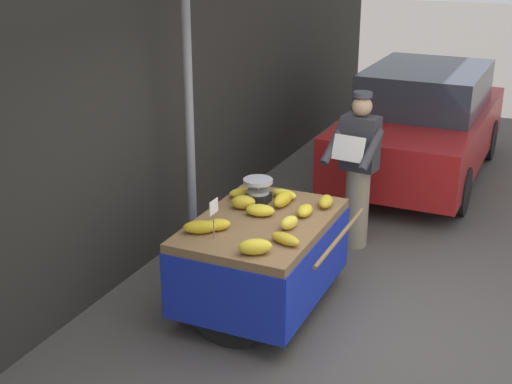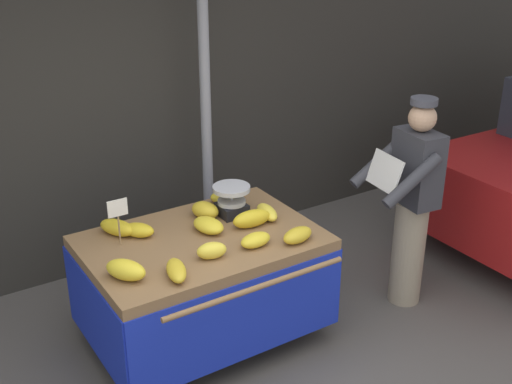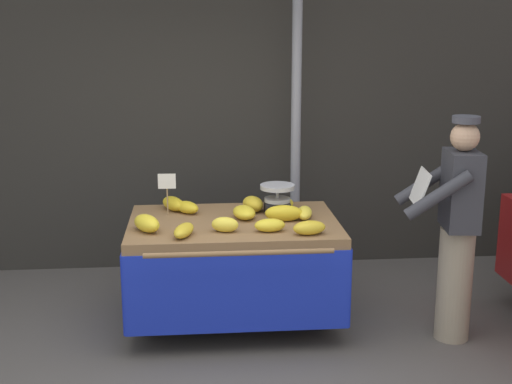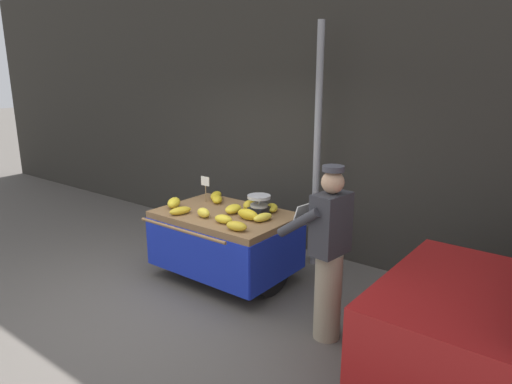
{
  "view_description": "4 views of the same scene",
  "coord_description": "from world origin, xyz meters",
  "px_view_note": "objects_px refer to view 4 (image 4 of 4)",
  "views": [
    {
      "loc": [
        -5.04,
        -1.2,
        3.28
      ],
      "look_at": [
        0.33,
        1.22,
        1.05
      ],
      "focal_mm": 48.95,
      "sensor_mm": 36.0,
      "label": 1
    },
    {
      "loc": [
        -1.7,
        -2.51,
        2.99
      ],
      "look_at": [
        0.55,
        1.0,
        1.15
      ],
      "focal_mm": 45.67,
      "sensor_mm": 36.0,
      "label": 2
    },
    {
      "loc": [
        -0.13,
        -4.08,
        2.35
      ],
      "look_at": [
        0.34,
        1.18,
        1.07
      ],
      "focal_mm": 48.48,
      "sensor_mm": 36.0,
      "label": 3
    },
    {
      "loc": [
        3.69,
        -2.91,
        2.53
      ],
      "look_at": [
        0.67,
        1.03,
        1.22
      ],
      "focal_mm": 32.23,
      "sensor_mm": 36.0,
      "label": 4
    }
  ],
  "objects_px": {
    "banana_cart": "(225,230)",
    "banana_bunch_0": "(233,209)",
    "street_pole": "(317,150)",
    "banana_bunch_2": "(174,203)",
    "banana_bunch_8": "(203,213)",
    "banana_bunch_9": "(250,205)",
    "vendor_person": "(328,253)",
    "banana_bunch_10": "(272,208)",
    "banana_bunch_5": "(217,199)",
    "banana_bunch_6": "(263,217)",
    "price_sign": "(205,184)",
    "banana_bunch_3": "(248,214)",
    "banana_bunch_1": "(180,211)",
    "banana_bunch_4": "(223,219)",
    "banana_bunch_11": "(216,196)",
    "banana_bunch_7": "(237,226)",
    "weighing_scale": "(259,205)"
  },
  "relations": [
    {
      "from": "banana_bunch_4",
      "to": "banana_bunch_7",
      "type": "height_order",
      "value": "banana_bunch_7"
    },
    {
      "from": "banana_cart",
      "to": "banana_bunch_9",
      "type": "distance_m",
      "value": 0.43
    },
    {
      "from": "weighing_scale",
      "to": "banana_bunch_3",
      "type": "bearing_deg",
      "value": -84.67
    },
    {
      "from": "banana_cart",
      "to": "banana_bunch_11",
      "type": "xyz_separation_m",
      "value": [
        -0.47,
        0.36,
        0.28
      ]
    },
    {
      "from": "price_sign",
      "to": "vendor_person",
      "type": "relative_size",
      "value": 0.2
    },
    {
      "from": "banana_cart",
      "to": "banana_bunch_0",
      "type": "distance_m",
      "value": 0.3
    },
    {
      "from": "banana_bunch_3",
      "to": "banana_bunch_4",
      "type": "height_order",
      "value": "banana_bunch_3"
    },
    {
      "from": "banana_bunch_2",
      "to": "weighing_scale",
      "type": "bearing_deg",
      "value": 22.91
    },
    {
      "from": "banana_bunch_5",
      "to": "banana_bunch_8",
      "type": "relative_size",
      "value": 1.15
    },
    {
      "from": "vendor_person",
      "to": "banana_bunch_0",
      "type": "bearing_deg",
      "value": 163.8
    },
    {
      "from": "banana_bunch_3",
      "to": "banana_bunch_7",
      "type": "bearing_deg",
      "value": -69.35
    },
    {
      "from": "banana_bunch_8",
      "to": "banana_bunch_9",
      "type": "distance_m",
      "value": 0.61
    },
    {
      "from": "banana_bunch_0",
      "to": "banana_bunch_3",
      "type": "xyz_separation_m",
      "value": [
        0.3,
        -0.1,
        0.01
      ]
    },
    {
      "from": "banana_bunch_0",
      "to": "banana_bunch_4",
      "type": "bearing_deg",
      "value": -65.79
    },
    {
      "from": "banana_bunch_1",
      "to": "banana_bunch_2",
      "type": "relative_size",
      "value": 1.01
    },
    {
      "from": "banana_bunch_3",
      "to": "banana_bunch_6",
      "type": "bearing_deg",
      "value": 18.96
    },
    {
      "from": "banana_bunch_1",
      "to": "banana_bunch_8",
      "type": "relative_size",
      "value": 1.4
    },
    {
      "from": "banana_bunch_10",
      "to": "vendor_person",
      "type": "distance_m",
      "value": 1.44
    },
    {
      "from": "banana_bunch_1",
      "to": "banana_bunch_4",
      "type": "xyz_separation_m",
      "value": [
        0.63,
        0.07,
        0.0
      ]
    },
    {
      "from": "banana_bunch_1",
      "to": "banana_bunch_11",
      "type": "relative_size",
      "value": 0.97
    },
    {
      "from": "banana_bunch_7",
      "to": "street_pole",
      "type": "bearing_deg",
      "value": 85.83
    },
    {
      "from": "street_pole",
      "to": "banana_bunch_2",
      "type": "xyz_separation_m",
      "value": [
        -1.29,
        -1.3,
        -0.63
      ]
    },
    {
      "from": "banana_bunch_10",
      "to": "price_sign",
      "type": "bearing_deg",
      "value": -168.95
    },
    {
      "from": "banana_bunch_6",
      "to": "banana_bunch_9",
      "type": "bearing_deg",
      "value": 147.52
    },
    {
      "from": "street_pole",
      "to": "vendor_person",
      "type": "xyz_separation_m",
      "value": [
        1.0,
        -1.46,
        -0.69
      ]
    },
    {
      "from": "banana_bunch_10",
      "to": "banana_bunch_11",
      "type": "xyz_separation_m",
      "value": [
        -0.9,
        -0.03,
        0.01
      ]
    },
    {
      "from": "banana_bunch_6",
      "to": "street_pole",
      "type": "bearing_deg",
      "value": 85.87
    },
    {
      "from": "banana_bunch_3",
      "to": "banana_bunch_10",
      "type": "height_order",
      "value": "banana_bunch_3"
    },
    {
      "from": "banana_cart",
      "to": "banana_bunch_2",
      "type": "bearing_deg",
      "value": -160.73
    },
    {
      "from": "weighing_scale",
      "to": "banana_bunch_6",
      "type": "bearing_deg",
      "value": -43.54
    },
    {
      "from": "banana_bunch_2",
      "to": "street_pole",
      "type": "bearing_deg",
      "value": 45.2
    },
    {
      "from": "banana_cart",
      "to": "banana_bunch_6",
      "type": "height_order",
      "value": "banana_bunch_6"
    },
    {
      "from": "banana_bunch_6",
      "to": "banana_bunch_8",
      "type": "bearing_deg",
      "value": -154.32
    },
    {
      "from": "street_pole",
      "to": "price_sign",
      "type": "distance_m",
      "value": 1.51
    },
    {
      "from": "banana_bunch_6",
      "to": "banana_bunch_7",
      "type": "xyz_separation_m",
      "value": [
        -0.03,
        -0.43,
        0.01
      ]
    },
    {
      "from": "banana_bunch_5",
      "to": "banana_bunch_6",
      "type": "relative_size",
      "value": 0.86
    },
    {
      "from": "banana_bunch_10",
      "to": "vendor_person",
      "type": "height_order",
      "value": "vendor_person"
    },
    {
      "from": "banana_bunch_1",
      "to": "banana_bunch_11",
      "type": "height_order",
      "value": "banana_bunch_11"
    },
    {
      "from": "banana_bunch_0",
      "to": "banana_bunch_5",
      "type": "distance_m",
      "value": 0.49
    },
    {
      "from": "banana_bunch_3",
      "to": "banana_bunch_4",
      "type": "relative_size",
      "value": 1.29
    },
    {
      "from": "banana_bunch_8",
      "to": "banana_bunch_10",
      "type": "distance_m",
      "value": 0.84
    },
    {
      "from": "vendor_person",
      "to": "banana_bunch_10",
      "type": "bearing_deg",
      "value": 147.14
    },
    {
      "from": "banana_bunch_9",
      "to": "banana_bunch_10",
      "type": "height_order",
      "value": "banana_bunch_9"
    },
    {
      "from": "banana_bunch_8",
      "to": "vendor_person",
      "type": "relative_size",
      "value": 0.12
    },
    {
      "from": "banana_cart",
      "to": "banana_bunch_5",
      "type": "height_order",
      "value": "banana_bunch_5"
    },
    {
      "from": "street_pole",
      "to": "banana_bunch_2",
      "type": "bearing_deg",
      "value": -134.8
    },
    {
      "from": "street_pole",
      "to": "banana_bunch_11",
      "type": "xyz_separation_m",
      "value": [
        -1.11,
        -0.71,
        -0.64
      ]
    },
    {
      "from": "price_sign",
      "to": "banana_bunch_5",
      "type": "distance_m",
      "value": 0.26
    },
    {
      "from": "banana_cart",
      "to": "vendor_person",
      "type": "bearing_deg",
      "value": -13.57
    },
    {
      "from": "banana_bunch_3",
      "to": "banana_bunch_6",
      "type": "distance_m",
      "value": 0.18
    }
  ]
}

